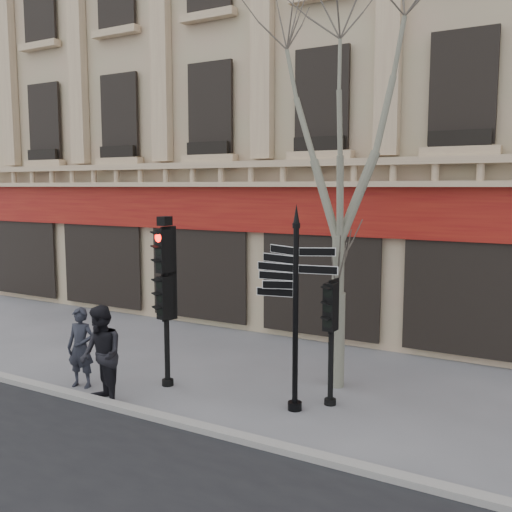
% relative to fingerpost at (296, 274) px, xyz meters
% --- Properties ---
extents(ground, '(80.00, 80.00, 0.00)m').
position_rel_fingerpost_xyz_m(ground, '(-1.50, -0.27, -2.63)').
color(ground, '#5A5B5F').
rests_on(ground, ground).
extents(kerb, '(80.00, 0.25, 0.12)m').
position_rel_fingerpost_xyz_m(kerb, '(-1.50, -1.67, -2.57)').
color(kerb, gray).
rests_on(kerb, ground).
extents(building, '(28.00, 15.52, 18.00)m').
position_rel_fingerpost_xyz_m(building, '(-1.50, 12.21, 6.35)').
color(building, tan).
rests_on(building, ground).
extents(fingerpost, '(1.67, 1.67, 3.92)m').
position_rel_fingerpost_xyz_m(fingerpost, '(0.00, 0.00, 0.00)').
color(fingerpost, black).
rests_on(fingerpost, ground).
extents(traffic_signal_main, '(0.44, 0.35, 3.62)m').
position_rel_fingerpost_xyz_m(traffic_signal_main, '(-2.96, -0.13, -0.35)').
color(traffic_signal_main, black).
rests_on(traffic_signal_main, ground).
extents(traffic_signal_secondary, '(0.42, 0.31, 2.42)m').
position_rel_fingerpost_xyz_m(traffic_signal_secondary, '(0.49, 0.58, -0.95)').
color(traffic_signal_secondary, black).
rests_on(traffic_signal_secondary, ground).
extents(plane_tree, '(2.95, 2.95, 7.83)m').
position_rel_fingerpost_xyz_m(plane_tree, '(0.20, 1.62, 2.86)').
color(plane_tree, gray).
rests_on(plane_tree, ground).
extents(pedestrian_a, '(0.70, 0.54, 1.71)m').
position_rel_fingerpost_xyz_m(pedestrian_a, '(-4.50, -1.09, -1.78)').
color(pedestrian_a, '#20222B').
rests_on(pedestrian_a, ground).
extents(pedestrian_b, '(1.18, 1.09, 1.95)m').
position_rel_fingerpost_xyz_m(pedestrian_b, '(-3.44, -1.57, -1.66)').
color(pedestrian_b, black).
rests_on(pedestrian_b, ground).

